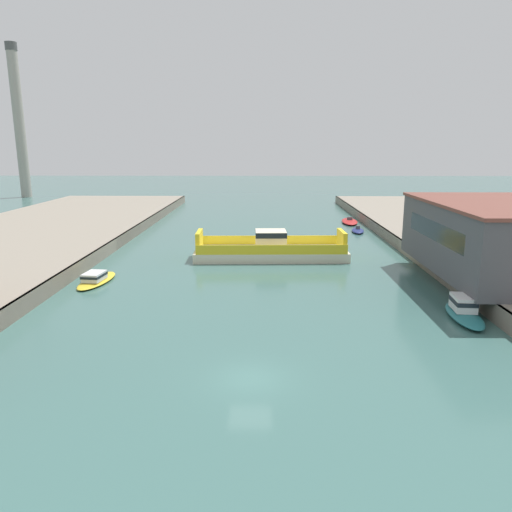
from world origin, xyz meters
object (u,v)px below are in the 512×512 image
moored_boat_near_left (350,221)px  moored_boat_near_right (464,310)px  moored_boat_mid_right (96,279)px  chain_ferry (271,250)px  moored_boat_mid_left (358,230)px  smokestack_distant_a (19,118)px

moored_boat_near_left → moored_boat_near_right: 47.92m
moored_boat_mid_right → moored_boat_near_left: bearing=50.5°
chain_ferry → moored_boat_mid_right: chain_ferry is taller
moored_boat_mid_left → moored_boat_mid_right: 42.82m
moored_boat_near_left → moored_boat_near_right: (0.39, -47.91, 0.36)m
chain_ferry → moored_boat_near_left: (14.31, 27.48, -0.77)m
moored_boat_near_left → moored_boat_mid_right: bearing=-129.5°
moored_boat_near_left → moored_boat_near_right: moored_boat_near_right is taller
chain_ferry → moored_boat_mid_left: chain_ferry is taller
chain_ferry → moored_boat_mid_right: 20.52m
chain_ferry → moored_boat_mid_left: size_ratio=3.35×
moored_boat_mid_left → moored_boat_mid_right: (-31.29, -29.23, 0.17)m
moored_boat_mid_right → smokestack_distant_a: smokestack_distant_a is taller
moored_boat_near_right → smokestack_distant_a: (-78.78, 91.53, 19.72)m
chain_ferry → moored_boat_mid_right: bearing=-147.7°
moored_boat_near_left → moored_boat_mid_left: moored_boat_near_left is taller
chain_ferry → smokestack_distant_a: smokestack_distant_a is taller
smokestack_distant_a → chain_ferry: bearing=-48.0°
moored_boat_mid_right → smokestack_distant_a: size_ratio=0.18×
chain_ferry → moored_boat_mid_left: 23.00m
moored_boat_near_left → moored_boat_mid_right: 49.79m
moored_boat_near_right → chain_ferry: bearing=125.7°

